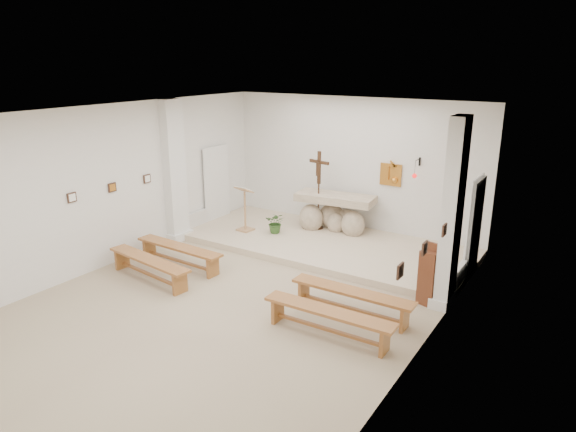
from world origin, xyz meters
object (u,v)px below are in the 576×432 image
Objects in this scene: donation_pedestal at (430,277)px; bench_right_front at (352,296)px; bench_left_front at (179,251)px; lectern at (245,208)px; bench_right_second at (328,317)px; bench_left_second at (149,264)px; crucifix_stand at (319,185)px; altar at (334,215)px.

bench_right_front is (-1.01, -1.19, -0.17)m from donation_pedestal.
bench_left_front is at bearing 179.90° from bench_right_front.
bench_right_second is (4.19, -3.28, -0.38)m from lectern.
donation_pedestal is 0.52× the size of bench_left_second.
crucifix_stand is at bearing 78.70° from bench_left_second.
bench_left_front is (-1.50, -3.55, -0.96)m from crucifix_stand.
altar is 4.15m from bench_left_front.
bench_left_front is 4.27m from bench_right_second.
lectern is 0.98× the size of donation_pedestal.
bench_right_front is at bearing 89.27° from bench_right_second.
lectern is 5.34m from bench_right_second.
bench_right_front is 1.00× the size of bench_right_second.
crucifix_stand reaches higher than lectern.
bench_left_front is 0.99× the size of bench_left_second.
donation_pedestal is 0.53× the size of bench_left_front.
lectern is 1.99m from crucifix_stand.
bench_left_front is at bearing 167.40° from bench_right_second.
bench_right_front is at bearing 19.23° from bench_left_second.
bench_left_second is at bearing -118.52° from altar.
bench_left_front is at bearing -84.73° from lectern.
bench_right_front is (2.30, -3.69, -0.18)m from altar.
donation_pedestal is 0.53× the size of bench_right_second.
bench_right_front is 4.27m from bench_left_second.
bench_right_front is at bearing -115.99° from donation_pedestal.
lectern reaches higher than bench_left_front.
donation_pedestal reaches higher than bench_left_front.
bench_left_front is 1.00× the size of bench_right_second.
lectern is (-1.90, -1.29, 0.19)m from altar.
crucifix_stand is 3.97m from bench_left_front.
bench_right_second is at bearing -9.65° from bench_left_front.
altar is at bearing 31.50° from crucifix_stand.
bench_right_second is (2.68, -4.43, -0.96)m from crucifix_stand.
bench_left_front is at bearing -100.76° from crucifix_stand.
bench_right_front and bench_left_second have the same top height.
bench_left_front is (-5.19, -1.19, -0.17)m from donation_pedestal.
donation_pedestal is at bearing -43.18° from altar.
bench_left_second is at bearing -87.79° from bench_left_front.
bench_right_front and bench_right_second have the same top height.
bench_left_second is (0.01, -3.28, -0.38)m from lectern.
crucifix_stand is (-0.39, -0.14, 0.78)m from altar.
crucifix_stand is 4.45m from donation_pedestal.
altar is 4.14m from donation_pedestal.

